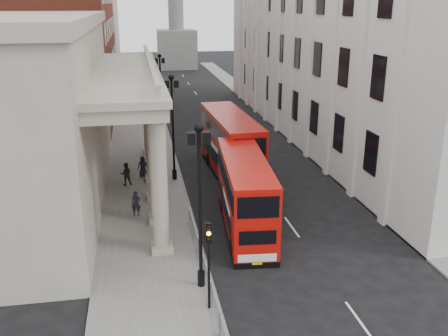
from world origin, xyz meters
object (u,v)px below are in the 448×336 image
(pedestrian_c, at_px, (143,166))
(lamp_post_south, at_px, (200,196))
(pedestrian_b, at_px, (126,174))
(lamp_post_mid, at_px, (173,120))
(lamp_post_north, at_px, (161,87))
(traffic_light, at_px, (209,250))
(bus_far, at_px, (230,144))
(pedestrian_a, at_px, (136,204))
(bus_near, at_px, (245,193))

(pedestrian_c, bearing_deg, lamp_post_south, -74.03)
(pedestrian_b, bearing_deg, lamp_post_mid, -172.88)
(lamp_post_south, height_order, lamp_post_north, same)
(traffic_light, xyz_separation_m, pedestrian_c, (-2.55, 19.15, -2.14))
(lamp_post_south, bearing_deg, traffic_light, -87.16)
(lamp_post_north, distance_m, pedestrian_b, 17.53)
(lamp_post_mid, distance_m, bus_far, 5.25)
(lamp_post_mid, distance_m, pedestrian_c, 4.78)
(traffic_light, bearing_deg, pedestrian_c, 97.59)
(lamp_post_mid, bearing_deg, pedestrian_b, -169.93)
(lamp_post_south, distance_m, lamp_post_north, 32.00)
(pedestrian_a, bearing_deg, lamp_post_south, -65.64)
(bus_far, relative_size, pedestrian_a, 6.94)
(lamp_post_south, bearing_deg, lamp_post_north, 90.00)
(lamp_post_mid, xyz_separation_m, lamp_post_north, (0.00, 16.00, 0.00))
(pedestrian_b, bearing_deg, bus_far, -173.86)
(lamp_post_south, bearing_deg, bus_near, 60.78)
(lamp_post_south, xyz_separation_m, lamp_post_mid, (0.00, 16.00, 0.00))
(bus_far, height_order, pedestrian_a, bus_far)
(traffic_light, xyz_separation_m, bus_far, (4.57, 18.70, -0.50))
(bus_near, distance_m, bus_far, 10.27)
(traffic_light, height_order, bus_far, bus_far)
(lamp_post_north, xyz_separation_m, pedestrian_b, (-3.77, -16.67, -3.90))
(lamp_post_north, xyz_separation_m, bus_far, (4.67, -15.32, -2.30))
(lamp_post_north, relative_size, traffic_light, 1.93)
(lamp_post_south, height_order, bus_far, lamp_post_south)
(bus_near, relative_size, pedestrian_c, 6.26)
(lamp_post_mid, height_order, pedestrian_a, lamp_post_mid)
(bus_near, distance_m, pedestrian_a, 7.39)
(bus_near, relative_size, bus_far, 0.91)
(pedestrian_b, height_order, pedestrian_c, pedestrian_b)
(lamp_post_south, relative_size, bus_far, 0.71)
(pedestrian_b, xyz_separation_m, pedestrian_c, (1.32, 1.80, -0.04))
(lamp_post_south, xyz_separation_m, bus_near, (3.62, 6.47, -2.55))
(bus_far, height_order, pedestrian_c, bus_far)
(pedestrian_a, bearing_deg, bus_far, 49.75)
(lamp_post_north, bearing_deg, traffic_light, -89.83)
(pedestrian_b, relative_size, pedestrian_c, 1.05)
(pedestrian_c, bearing_deg, pedestrian_b, -118.37)
(bus_far, distance_m, pedestrian_a, 10.83)
(pedestrian_c, bearing_deg, lamp_post_north, 88.48)
(traffic_light, distance_m, bus_far, 19.26)
(lamp_post_mid, relative_size, pedestrian_b, 4.65)
(traffic_light, bearing_deg, lamp_post_north, 90.17)
(bus_far, bearing_deg, bus_near, -98.40)
(lamp_post_south, bearing_deg, pedestrian_c, 98.14)
(lamp_post_mid, height_order, pedestrian_c, lamp_post_mid)
(lamp_post_south, relative_size, pedestrian_c, 4.89)
(bus_far, bearing_deg, lamp_post_south, -108.16)
(lamp_post_south, distance_m, pedestrian_c, 17.75)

